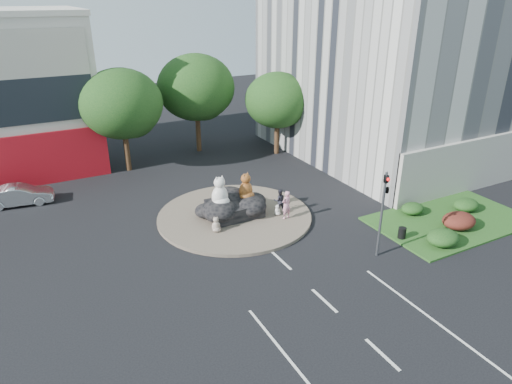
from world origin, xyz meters
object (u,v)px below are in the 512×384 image
cat_white (220,191)px  kitten_calico (216,224)px  litter_bin (402,233)px  kitten_white (277,210)px  parked_car (20,195)px  pedestrian_dark (279,200)px  cat_tabby (246,186)px  pedestrian_pink (286,205)px

cat_white → kitten_calico: (-0.90, -1.37, -1.44)m
cat_white → litter_bin: 11.28m
cat_white → kitten_white: 4.02m
parked_car → pedestrian_dark: bearing=-114.6°
cat_tabby → kitten_white: size_ratio=2.50×
pedestrian_dark → kitten_white: bearing=62.4°
pedestrian_dark → parked_car: size_ratio=0.37×
cat_tabby → parked_car: (-13.10, 8.66, -1.33)m
pedestrian_dark → cat_white: bearing=6.2°
cat_tabby → kitten_white: cat_tabby is taller
cat_white → parked_car: 14.34m
pedestrian_dark → kitten_calico: bearing=24.7°
cat_tabby → litter_bin: (6.65, -7.34, -1.58)m
kitten_white → litter_bin: (5.05, -5.98, -0.12)m
cat_tabby → parked_car: bearing=123.3°
pedestrian_dark → litter_bin: 7.90m
cat_white → kitten_white: (3.51, -1.16, -1.56)m
cat_tabby → kitten_calico: size_ratio=1.87×
kitten_calico → pedestrian_pink: (4.66, -0.48, 0.44)m
kitten_white → parked_car: bearing=133.9°
kitten_calico → parked_car: bearing=153.9°
kitten_white → pedestrian_pink: (0.25, -0.69, 0.57)m
cat_white → litter_bin: (8.56, -7.15, -1.68)m
kitten_calico → pedestrian_dark: 4.82m
kitten_calico → pedestrian_dark: pedestrian_dark is taller
cat_tabby → pedestrian_dark: bearing=-50.3°
kitten_calico → kitten_white: kitten_calico is taller
kitten_white → parked_car: (-14.69, 10.02, 0.13)m
litter_bin → kitten_white: bearing=130.2°
pedestrian_pink → parked_car: pedestrian_pink is taller
kitten_white → pedestrian_dark: bearing=32.6°
cat_tabby → litter_bin: bearing=-71.1°
pedestrian_pink → litter_bin: 7.18m
cat_tabby → pedestrian_pink: size_ratio=0.99×
pedestrian_pink → pedestrian_dark: (0.11, 1.04, -0.14)m
pedestrian_pink → pedestrian_dark: bearing=-109.4°
pedestrian_dark → parked_car: pedestrian_dark is taller
cat_white → kitten_white: bearing=-25.9°
cat_white → litter_bin: cat_white is taller
cat_tabby → pedestrian_pink: (1.85, -2.04, -0.89)m
parked_car → litter_bin: bearing=-120.9°
pedestrian_pink → litter_bin: (4.80, -5.30, -0.68)m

